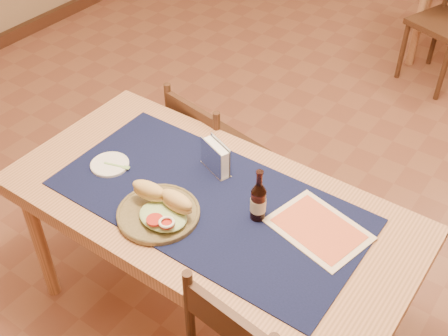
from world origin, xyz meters
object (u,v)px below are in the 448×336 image
Objects in this scene: main_table at (209,217)px; napkin_holder at (216,158)px; chair_main_far at (213,154)px; sandwich_plate at (160,210)px; beer_bottle at (258,201)px.

main_table is 0.24m from napkin_holder.
napkin_holder reaches higher than chair_main_far.
beer_bottle is (0.29, 0.20, 0.05)m from sandwich_plate.
chair_main_far is at bearing 138.34° from beer_bottle.
sandwich_plate is (0.30, -0.73, 0.35)m from chair_main_far.
napkin_holder reaches higher than main_table.
chair_main_far is at bearing 125.05° from main_table.
beer_bottle is 0.31m from napkin_holder.
sandwich_plate is at bearing -145.30° from beer_bottle.
main_table is 5.16× the size of sandwich_plate.
main_table is 0.23m from sandwich_plate.
napkin_holder is (0.01, 0.33, 0.03)m from sandwich_plate.
chair_main_far is 0.89m from beer_bottle.
sandwich_plate is at bearing -91.77° from napkin_holder.
main_table is at bearing -54.95° from chair_main_far.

